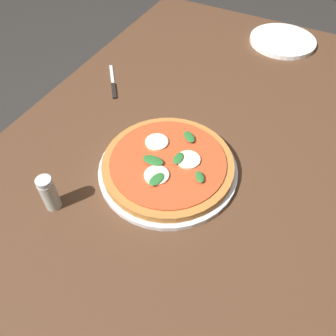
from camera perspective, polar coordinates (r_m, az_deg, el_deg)
The scene contains 7 objects.
ground_plane at distance 1.46m, azimuth 1.32°, elevation -19.44°, with size 6.00×6.00×0.00m, color #2D2B28.
dining_table at distance 0.87m, azimuth 2.09°, elevation -3.59°, with size 1.56×0.91×0.76m.
serving_tray at distance 0.77m, azimuth -0.00°, elevation -0.19°, with size 0.32×0.32×0.01m, color silver.
pizza at distance 0.76m, azimuth -0.01°, elevation 0.69°, with size 0.30×0.30×0.03m.
plate_white at distance 1.27m, azimuth 18.63°, elevation 19.55°, with size 0.22×0.22×0.01m, color white.
knife at distance 1.03m, azimuth -9.17°, elevation 13.52°, with size 0.14×0.11×0.01m.
pepper_shaker at distance 0.73m, azimuth -19.32°, elevation -4.01°, with size 0.03×0.03×0.09m.
Camera 1 is at (0.47, 0.21, 1.36)m, focal length 36.40 mm.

